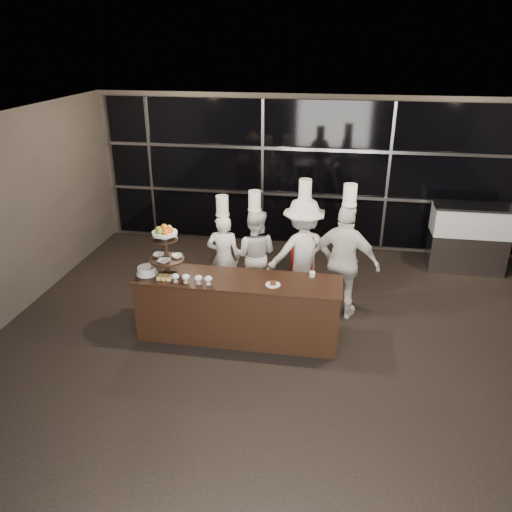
% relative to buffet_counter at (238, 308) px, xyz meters
% --- Properties ---
extents(room, '(10.00, 10.00, 10.00)m').
position_rel_buffet_counter_xyz_m(room, '(0.99, -1.40, 1.03)').
color(room, black).
rests_on(room, ground).
extents(window_wall, '(8.60, 0.10, 2.80)m').
position_rel_buffet_counter_xyz_m(window_wall, '(0.99, 3.54, 1.04)').
color(window_wall, black).
rests_on(window_wall, ground).
extents(buffet_counter, '(2.84, 0.74, 0.92)m').
position_rel_buffet_counter_xyz_m(buffet_counter, '(0.00, 0.00, 0.00)').
color(buffet_counter, black).
rests_on(buffet_counter, ground).
extents(display_stand, '(0.48, 0.48, 0.74)m').
position_rel_buffet_counter_xyz_m(display_stand, '(-1.00, -0.00, 0.87)').
color(display_stand, black).
rests_on(display_stand, buffet_counter).
extents(compotes, '(0.57, 0.11, 0.12)m').
position_rel_buffet_counter_xyz_m(compotes, '(-0.59, -0.22, 0.54)').
color(compotes, silver).
rests_on(compotes, buffet_counter).
extents(layer_cake, '(0.30, 0.30, 0.11)m').
position_rel_buffet_counter_xyz_m(layer_cake, '(-1.28, -0.05, 0.51)').
color(layer_cake, white).
rests_on(layer_cake, buffet_counter).
extents(pastry_squares, '(0.20, 0.13, 0.05)m').
position_rel_buffet_counter_xyz_m(pastry_squares, '(-0.99, -0.17, 0.48)').
color(pastry_squares, '#E5C070').
rests_on(pastry_squares, buffet_counter).
extents(small_plate, '(0.20, 0.20, 0.05)m').
position_rel_buffet_counter_xyz_m(small_plate, '(0.49, -0.10, 0.47)').
color(small_plate, white).
rests_on(small_plate, buffet_counter).
extents(chef_cup, '(0.08, 0.08, 0.07)m').
position_rel_buffet_counter_xyz_m(chef_cup, '(1.00, 0.25, 0.49)').
color(chef_cup, white).
rests_on(chef_cup, buffet_counter).
extents(display_case, '(1.34, 0.59, 1.24)m').
position_rel_buffet_counter_xyz_m(display_case, '(3.65, 2.90, 0.22)').
color(display_case, '#A5A5AA').
rests_on(display_case, ground).
extents(chef_a, '(0.56, 0.39, 1.76)m').
position_rel_buffet_counter_xyz_m(chef_a, '(-0.45, 1.07, 0.30)').
color(chef_a, white).
rests_on(chef_a, ground).
extents(chef_b, '(0.77, 0.62, 1.82)m').
position_rel_buffet_counter_xyz_m(chef_b, '(0.02, 1.22, 0.31)').
color(chef_b, silver).
rests_on(chef_b, ground).
extents(chef_c, '(1.29, 1.01, 2.05)m').
position_rel_buffet_counter_xyz_m(chef_c, '(0.79, 1.15, 0.42)').
color(chef_c, silver).
rests_on(chef_c, ground).
extents(chef_d, '(1.13, 0.72, 2.09)m').
position_rel_buffet_counter_xyz_m(chef_d, '(1.44, 0.86, 0.44)').
color(chef_d, white).
rests_on(chef_d, ground).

